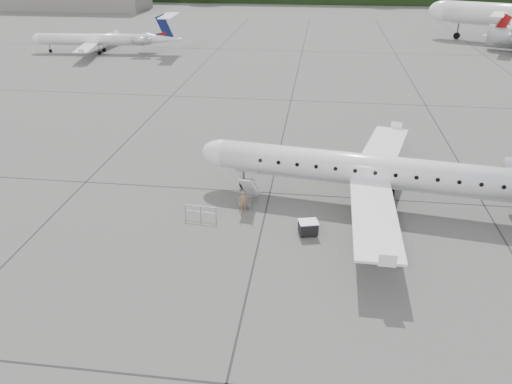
# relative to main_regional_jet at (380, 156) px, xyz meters

# --- Properties ---
(ground) EXTENTS (320.00, 320.00, 0.00)m
(ground) POSITION_rel_main_regional_jet_xyz_m (-1.93, -6.57, -3.74)
(ground) COLOR #5E5E5C
(ground) RESTS_ON ground
(main_regional_jet) EXTENTS (31.84, 24.89, 7.49)m
(main_regional_jet) POSITION_rel_main_regional_jet_xyz_m (0.00, 0.00, 0.00)
(main_regional_jet) COLOR white
(main_regional_jet) RESTS_ON ground
(airstair) EXTENTS (1.16, 2.36, 2.35)m
(airstair) POSITION_rel_main_regional_jet_xyz_m (-9.01, -0.98, -2.57)
(airstair) COLOR white
(airstair) RESTS_ON ground
(passenger) EXTENTS (0.60, 0.41, 1.57)m
(passenger) POSITION_rel_main_regional_jet_xyz_m (-9.19, -2.25, -2.96)
(passenger) COLOR #90694E
(passenger) RESTS_ON ground
(safety_railing) EXTENTS (2.20, 0.32, 1.00)m
(safety_railing) POSITION_rel_main_regional_jet_xyz_m (-11.92, -3.73, -3.24)
(safety_railing) COLOR #919399
(safety_railing) RESTS_ON ground
(baggage_cart) EXTENTS (1.36, 1.20, 1.01)m
(baggage_cart) POSITION_rel_main_regional_jet_xyz_m (-4.60, -4.76, -3.24)
(baggage_cart) COLOR black
(baggage_cart) RESTS_ON ground
(bg_regional_left) EXTENTS (24.86, 18.70, 6.22)m
(bg_regional_left) POSITION_rel_main_regional_jet_xyz_m (-41.75, 48.44, -0.63)
(bg_regional_left) COLOR white
(bg_regional_left) RESTS_ON ground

